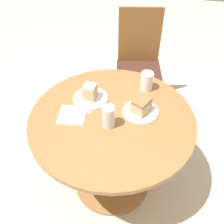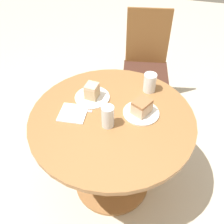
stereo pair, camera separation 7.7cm
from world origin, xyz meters
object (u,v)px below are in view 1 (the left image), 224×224
(plate_near, at_px, (90,98))
(glass_lemonade, at_px, (109,118))
(cake_slice_near, at_px, (90,92))
(plate_far, at_px, (141,111))
(glass_water, at_px, (147,82))
(cake_slice_far, at_px, (141,105))
(chair, at_px, (139,65))

(plate_near, bearing_deg, glass_lemonade, -52.05)
(cake_slice_near, bearing_deg, glass_lemonade, -52.05)
(plate_far, relative_size, glass_water, 1.75)
(plate_far, distance_m, glass_lemonade, 0.23)
(cake_slice_near, height_order, glass_lemonade, glass_lemonade)
(plate_far, xyz_separation_m, cake_slice_far, (0.00, -0.00, 0.05))
(cake_slice_far, relative_size, glass_water, 1.09)
(chair, distance_m, cake_slice_near, 0.88)
(cake_slice_near, xyz_separation_m, glass_water, (0.34, 0.17, -0.00))
(glass_lemonade, bearing_deg, glass_water, 64.67)
(cake_slice_near, xyz_separation_m, glass_lemonade, (0.16, -0.21, 0.00))
(plate_near, xyz_separation_m, glass_water, (0.34, 0.17, 0.05))
(cake_slice_near, bearing_deg, cake_slice_far, -10.73)
(chair, height_order, cake_slice_near, chair)
(plate_near, bearing_deg, chair, 73.43)
(cake_slice_near, distance_m, glass_water, 0.38)
(chair, xyz_separation_m, glass_water, (0.10, -0.63, 0.28))
(cake_slice_far, distance_m, glass_lemonade, 0.22)
(plate_near, bearing_deg, glass_water, 26.83)
(plate_near, xyz_separation_m, cake_slice_far, (0.33, -0.06, 0.05))
(chair, bearing_deg, cake_slice_near, -116.43)
(plate_far, height_order, glass_lemonade, glass_lemonade)
(plate_near, relative_size, glass_lemonade, 1.64)
(chair, distance_m, glass_lemonade, 1.05)
(plate_near, height_order, cake_slice_far, cake_slice_far)
(cake_slice_near, height_order, cake_slice_far, cake_slice_near)
(chair, bearing_deg, glass_lemonade, -104.18)
(chair, bearing_deg, plate_far, -93.70)
(chair, relative_size, cake_slice_near, 9.91)
(chair, distance_m, plate_near, 0.87)
(plate_far, relative_size, cake_slice_near, 2.28)
(plate_near, distance_m, cake_slice_far, 0.34)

